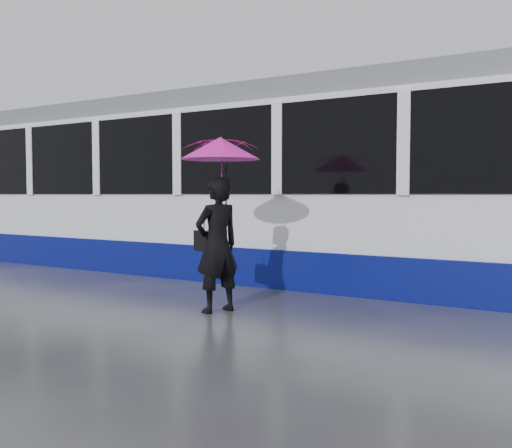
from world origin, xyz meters
The scene contains 6 objects.
ground centered at (0.00, 0.00, 0.00)m, with size 90.00×90.00×0.00m, color #28272C.
rails centered at (0.00, 2.50, 0.01)m, with size 34.00×1.51×0.02m.
tram centered at (-2.16, 2.50, 1.64)m, with size 26.00×2.56×3.35m.
woman centered at (-0.44, -0.65, 0.86)m, with size 0.62×0.41×1.71m, color black.
umbrella centered at (-0.39, -0.65, 1.87)m, with size 1.29×1.29×1.15m.
handbag centered at (-0.66, -0.63, 0.90)m, with size 0.33×0.23×0.44m.
Camera 1 is at (3.74, -6.50, 1.50)m, focal length 40.00 mm.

